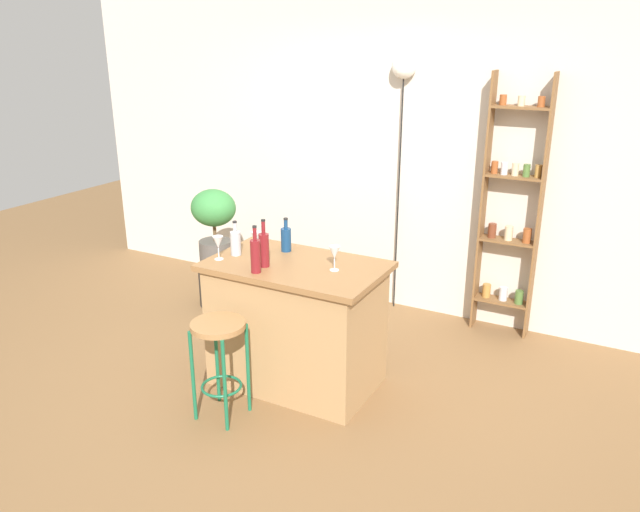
{
  "coord_description": "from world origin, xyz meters",
  "views": [
    {
      "loc": [
        1.97,
        -3.04,
        2.31
      ],
      "look_at": [
        0.05,
        0.55,
        0.87
      ],
      "focal_mm": 34.83,
      "sensor_mm": 36.0,
      "label": 1
    }
  ],
  "objects_px": {
    "plant_stool": "(218,285)",
    "wine_glass_center": "(256,238)",
    "wine_glass_left": "(334,253)",
    "bar_stool": "(219,347)",
    "pendant_globe_light": "(404,71)",
    "bottle_sauce_amber": "(255,255)",
    "wine_glass_right": "(218,243)",
    "bottle_wine_red": "(236,242)",
    "potted_plant": "(214,221)",
    "spice_shelf": "(511,212)",
    "bottle_vinegar": "(286,239)",
    "bottle_olive_oil": "(264,249)"
  },
  "relations": [
    {
      "from": "spice_shelf",
      "to": "potted_plant",
      "type": "xyz_separation_m",
      "value": [
        -2.39,
        -0.68,
        -0.24
      ]
    },
    {
      "from": "spice_shelf",
      "to": "potted_plant",
      "type": "relative_size",
      "value": 2.99
    },
    {
      "from": "plant_stool",
      "to": "wine_glass_left",
      "type": "height_order",
      "value": "wine_glass_left"
    },
    {
      "from": "wine_glass_left",
      "to": "wine_glass_center",
      "type": "xyz_separation_m",
      "value": [
        -0.62,
        0.02,
        0.0
      ]
    },
    {
      "from": "potted_plant",
      "to": "pendant_globe_light",
      "type": "relative_size",
      "value": 0.32
    },
    {
      "from": "bar_stool",
      "to": "bottle_sauce_amber",
      "type": "height_order",
      "value": "bottle_sauce_amber"
    },
    {
      "from": "plant_stool",
      "to": "wine_glass_left",
      "type": "xyz_separation_m",
      "value": [
        1.6,
        -0.82,
        0.82
      ]
    },
    {
      "from": "wine_glass_left",
      "to": "bar_stool",
      "type": "bearing_deg",
      "value": -129.61
    },
    {
      "from": "bottle_wine_red",
      "to": "wine_glass_center",
      "type": "xyz_separation_m",
      "value": [
        0.12,
        0.08,
        0.03
      ]
    },
    {
      "from": "potted_plant",
      "to": "wine_glass_left",
      "type": "distance_m",
      "value": 1.81
    },
    {
      "from": "bar_stool",
      "to": "wine_glass_center",
      "type": "bearing_deg",
      "value": 100.82
    },
    {
      "from": "bottle_vinegar",
      "to": "bottle_sauce_amber",
      "type": "xyz_separation_m",
      "value": [
        0.05,
        -0.45,
        0.03
      ]
    },
    {
      "from": "bottle_sauce_amber",
      "to": "bottle_vinegar",
      "type": "bearing_deg",
      "value": 96.03
    },
    {
      "from": "bottle_vinegar",
      "to": "wine_glass_center",
      "type": "height_order",
      "value": "bottle_vinegar"
    },
    {
      "from": "spice_shelf",
      "to": "plant_stool",
      "type": "bearing_deg",
      "value": -164.2
    },
    {
      "from": "bottle_vinegar",
      "to": "wine_glass_right",
      "type": "xyz_separation_m",
      "value": [
        -0.31,
        -0.37,
        0.03
      ]
    },
    {
      "from": "bottle_sauce_amber",
      "to": "wine_glass_right",
      "type": "distance_m",
      "value": 0.37
    },
    {
      "from": "bottle_vinegar",
      "to": "wine_glass_center",
      "type": "distance_m",
      "value": 0.22
    },
    {
      "from": "pendant_globe_light",
      "to": "bottle_olive_oil",
      "type": "bearing_deg",
      "value": -99.3
    },
    {
      "from": "spice_shelf",
      "to": "bottle_vinegar",
      "type": "relative_size",
      "value": 8.62
    },
    {
      "from": "spice_shelf",
      "to": "potted_plant",
      "type": "distance_m",
      "value": 2.49
    },
    {
      "from": "plant_stool",
      "to": "wine_glass_center",
      "type": "distance_m",
      "value": 1.5
    },
    {
      "from": "pendant_globe_light",
      "to": "bottle_vinegar",
      "type": "bearing_deg",
      "value": -102.96
    },
    {
      "from": "potted_plant",
      "to": "bottle_olive_oil",
      "type": "height_order",
      "value": "bottle_olive_oil"
    },
    {
      "from": "bar_stool",
      "to": "spice_shelf",
      "type": "bearing_deg",
      "value": 58.45
    },
    {
      "from": "bar_stool",
      "to": "bottle_sauce_amber",
      "type": "bearing_deg",
      "value": 77.92
    },
    {
      "from": "bottle_olive_oil",
      "to": "bottle_sauce_amber",
      "type": "height_order",
      "value": "bottle_olive_oil"
    },
    {
      "from": "bottle_sauce_amber",
      "to": "wine_glass_left",
      "type": "bearing_deg",
      "value": 32.29
    },
    {
      "from": "spice_shelf",
      "to": "bottle_olive_oil",
      "type": "bearing_deg",
      "value": -126.76
    },
    {
      "from": "wine_glass_left",
      "to": "wine_glass_center",
      "type": "height_order",
      "value": "same"
    },
    {
      "from": "wine_glass_center",
      "to": "pendant_globe_light",
      "type": "relative_size",
      "value": 0.07
    },
    {
      "from": "spice_shelf",
      "to": "plant_stool",
      "type": "height_order",
      "value": "spice_shelf"
    },
    {
      "from": "bar_stool",
      "to": "bottle_sauce_amber",
      "type": "xyz_separation_m",
      "value": [
        0.07,
        0.33,
        0.52
      ]
    },
    {
      "from": "plant_stool",
      "to": "bottle_sauce_amber",
      "type": "xyz_separation_m",
      "value": [
        1.17,
        -1.09,
        0.82
      ]
    },
    {
      "from": "wine_glass_center",
      "to": "bottle_vinegar",
      "type": "bearing_deg",
      "value": 48.25
    },
    {
      "from": "pendant_globe_light",
      "to": "spice_shelf",
      "type": "bearing_deg",
      "value": -2.19
    },
    {
      "from": "bottle_wine_red",
      "to": "bottle_sauce_amber",
      "type": "relative_size",
      "value": 0.78
    },
    {
      "from": "bottle_wine_red",
      "to": "bottle_olive_oil",
      "type": "bearing_deg",
      "value": -18.34
    },
    {
      "from": "plant_stool",
      "to": "pendant_globe_light",
      "type": "height_order",
      "value": "pendant_globe_light"
    },
    {
      "from": "bottle_wine_red",
      "to": "bottle_olive_oil",
      "type": "distance_m",
      "value": 0.31
    },
    {
      "from": "potted_plant",
      "to": "pendant_globe_light",
      "type": "xyz_separation_m",
      "value": [
        1.43,
        0.71,
        1.27
      ]
    },
    {
      "from": "bottle_vinegar",
      "to": "bottle_wine_red",
      "type": "bearing_deg",
      "value": -138.21
    },
    {
      "from": "spice_shelf",
      "to": "bottle_wine_red",
      "type": "bearing_deg",
      "value": -134.62
    },
    {
      "from": "bottle_vinegar",
      "to": "wine_glass_center",
      "type": "bearing_deg",
      "value": -131.75
    },
    {
      "from": "spice_shelf",
      "to": "plant_stool",
      "type": "relative_size",
      "value": 5.52
    },
    {
      "from": "bottle_sauce_amber",
      "to": "bottle_wine_red",
      "type": "bearing_deg",
      "value": 144.97
    },
    {
      "from": "bottle_olive_oil",
      "to": "spice_shelf",
      "type": "bearing_deg",
      "value": 53.24
    },
    {
      "from": "spice_shelf",
      "to": "wine_glass_center",
      "type": "xyz_separation_m",
      "value": [
        -1.41,
        -1.47,
        -0.02
      ]
    },
    {
      "from": "bottle_olive_oil",
      "to": "wine_glass_left",
      "type": "relative_size",
      "value": 1.95
    },
    {
      "from": "spice_shelf",
      "to": "wine_glass_right",
      "type": "relative_size",
      "value": 12.69
    }
  ]
}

